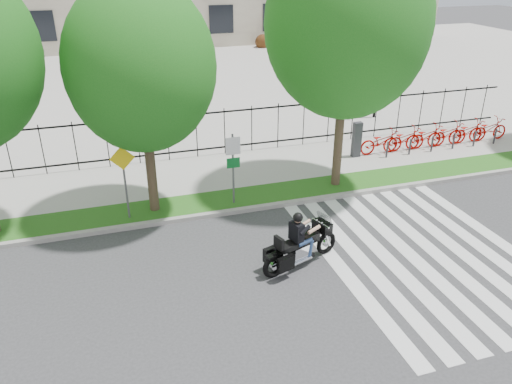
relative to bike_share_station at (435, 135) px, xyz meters
name	(u,v)px	position (x,y,z in m)	size (l,w,h in m)	color
ground	(267,284)	(-10.27, -7.20, -0.67)	(120.00, 120.00, 0.00)	#343436
curb	(228,212)	(-10.27, -3.10, -0.60)	(60.00, 0.20, 0.15)	#9A9690
grass_verge	(222,201)	(-10.27, -2.25, -0.60)	(60.00, 1.50, 0.15)	#1F5415
sidewalk	(207,174)	(-10.27, 0.25, -0.60)	(60.00, 3.50, 0.15)	#A8A49D
plaza	(152,77)	(-10.27, 17.80, -0.62)	(80.00, 34.00, 0.10)	#A8A49D
crosswalk_stripes	(423,254)	(-5.45, -7.20, -0.67)	(5.70, 8.00, 0.01)	silver
iron_fence	(197,134)	(-10.27, 2.00, 0.48)	(30.00, 0.06, 2.00)	black
lamp_post_right	(380,57)	(-0.27, 4.80, 2.53)	(1.06, 0.70, 4.25)	black
street_tree_1	(141,67)	(-12.62, -2.25, 4.24)	(4.52, 4.52, 7.38)	#392A1F
street_tree_2	(347,24)	(-5.91, -2.25, 5.21)	(5.46, 5.46, 8.88)	#392A1F
bike_share_station	(435,135)	(0.00, 0.00, 0.00)	(7.87, 0.89, 1.50)	#2D2D33
sign_pole_regulatory	(233,160)	(-9.94, -2.62, 1.07)	(0.50, 0.09, 2.50)	#59595B
sign_pole_warning	(124,173)	(-13.49, -2.62, 1.07)	(0.78, 0.09, 2.49)	#59595B
motorcycle_rider	(301,244)	(-9.10, -6.61, 0.01)	(2.56, 1.27, 2.05)	black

